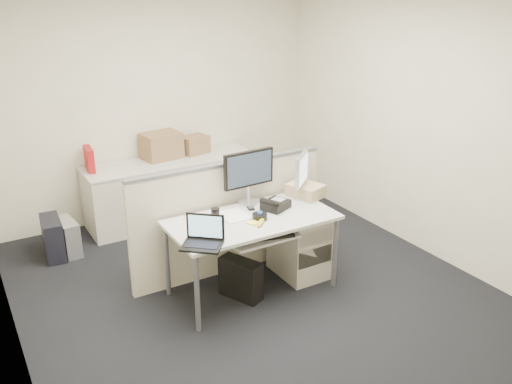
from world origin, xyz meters
TOP-DOWN VIEW (x-y plane):
  - floor at (0.00, 0.00)m, footprint 4.00×4.50m
  - wall_back at (0.00, 2.25)m, footprint 4.00×0.02m
  - wall_front at (0.00, -2.25)m, footprint 4.00×0.02m
  - wall_right at (2.00, 0.00)m, footprint 0.02×4.50m
  - desk at (0.00, 0.00)m, footprint 1.50×0.75m
  - keyboard_tray at (0.00, -0.18)m, footprint 0.62×0.32m
  - drawer_pedestal at (0.55, 0.05)m, footprint 0.40×0.55m
  - cubicle_partition at (0.00, 0.45)m, footprint 2.00×0.06m
  - back_counter at (0.00, 1.93)m, footprint 2.00×0.60m
  - monitor_main at (0.15, 0.32)m, footprint 0.53×0.23m
  - monitor_small at (0.65, 0.18)m, footprint 0.38×0.37m
  - laptop at (-0.62, -0.28)m, footprint 0.39×0.38m
  - trackball at (0.05, -0.05)m, footprint 0.16×0.16m
  - desk_phone at (0.30, 0.08)m, footprint 0.30×0.27m
  - paper_stack at (-0.12, 0.12)m, footprint 0.24×0.30m
  - sticky_pad at (-0.05, -0.10)m, footprint 0.11×0.11m
  - travel_mug at (-0.35, 0.02)m, footprint 0.09×0.09m
  - banana at (0.00, -0.15)m, footprint 0.16×0.16m
  - cellphone at (0.10, 0.20)m, footprint 0.09×0.12m
  - manila_folders at (0.72, 0.20)m, footprint 0.34×0.39m
  - keyboard at (0.05, -0.22)m, footprint 0.44×0.25m
  - pc_tower_desk at (-0.15, -0.05)m, footprint 0.31×0.43m
  - pc_tower_spare_dark at (-1.45, 1.63)m, footprint 0.21×0.46m
  - pc_tower_spare_silver at (-1.30, 1.63)m, footprint 0.19×0.41m
  - cardboard_box_left at (-0.05, 2.05)m, footprint 0.48×0.39m
  - cardboard_box_right at (0.37, 2.05)m, footprint 0.37×0.31m
  - red_binder at (-0.90, 2.03)m, footprint 0.10×0.31m

SIDE VIEW (x-z plane):
  - floor at x=0.00m, z-range -0.01..0.00m
  - pc_tower_desk at x=-0.15m, z-range 0.00..0.37m
  - pc_tower_spare_silver at x=-1.30m, z-range 0.00..0.37m
  - pc_tower_spare_dark at x=-1.45m, z-range 0.00..0.42m
  - drawer_pedestal at x=0.55m, z-range 0.00..0.65m
  - back_counter at x=0.00m, z-range 0.00..0.72m
  - cubicle_partition at x=0.00m, z-range 0.00..1.10m
  - keyboard_tray at x=0.00m, z-range 0.61..0.63m
  - keyboard at x=0.05m, z-range 0.63..0.65m
  - desk at x=0.00m, z-range 0.30..1.03m
  - paper_stack at x=-0.12m, z-range 0.73..0.74m
  - sticky_pad at x=-0.05m, z-range 0.73..0.74m
  - cellphone at x=0.10m, z-range 0.73..0.74m
  - banana at x=0.00m, z-range 0.73..0.77m
  - trackball at x=0.05m, z-range 0.73..0.78m
  - desk_phone at x=0.30m, z-range 0.73..0.81m
  - manila_folders at x=0.72m, z-range 0.73..0.85m
  - travel_mug at x=-0.35m, z-range 0.73..0.88m
  - cardboard_box_right at x=0.37m, z-range 0.72..0.95m
  - laptop at x=-0.62m, z-range 0.73..0.97m
  - red_binder at x=-0.90m, z-range 0.72..1.00m
  - cardboard_box_left at x=-0.05m, z-range 0.72..1.05m
  - monitor_small at x=0.65m, z-range 0.73..1.16m
  - monitor_main at x=0.15m, z-range 0.73..1.25m
  - wall_back at x=0.00m, z-range 0.00..2.70m
  - wall_front at x=0.00m, z-range 0.00..2.70m
  - wall_right at x=2.00m, z-range 0.00..2.70m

